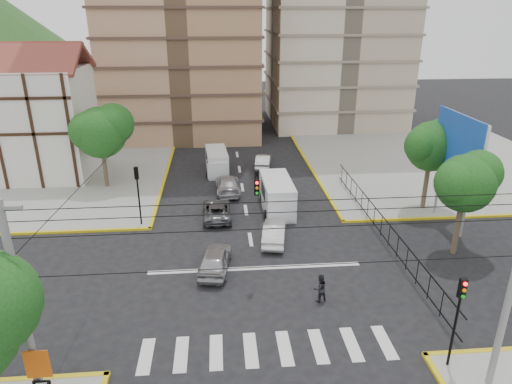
{
  "coord_description": "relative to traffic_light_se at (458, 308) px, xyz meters",
  "views": [
    {
      "loc": [
        -1.98,
        -22.92,
        14.7
      ],
      "look_at": [
        0.28,
        3.78,
        4.0
      ],
      "focal_mm": 32.0,
      "sensor_mm": 36.0,
      "label": 1
    }
  ],
  "objects": [
    {
      "name": "tree_park_a",
      "position": [
        5.28,
        9.81,
        1.9
      ],
      "size": [
        4.41,
        3.6,
        6.83
      ],
      "color": "#473828",
      "rests_on": "ground"
    },
    {
      "name": "van_right_lane",
      "position": [
        -5.35,
        17.4,
        -1.9
      ],
      "size": [
        2.31,
        5.58,
        2.5
      ],
      "rotation": [
        0.0,
        0.0,
        0.02
      ],
      "color": "silver",
      "rests_on": "ground"
    },
    {
      "name": "car_white_front_right",
      "position": [
        -6.21,
        12.41,
        -2.43
      ],
      "size": [
        2.15,
        4.35,
        1.37
      ],
      "primitive_type": "imported",
      "rotation": [
        0.0,
        0.0,
        2.97
      ],
      "color": "silver",
      "rests_on": "ground"
    },
    {
      "name": "park_fence",
      "position": [
        1.2,
        12.3,
        -3.11
      ],
      "size": [
        0.1,
        22.5,
        1.66
      ],
      "primitive_type": null,
      "color": "black",
      "rests_on": "ground"
    },
    {
      "name": "stop_line",
      "position": [
        -7.8,
        9.0,
        -3.11
      ],
      "size": [
        13.0,
        0.4,
        0.01
      ],
      "primitive_type": "cube",
      "color": "silver",
      "rests_on": "ground"
    },
    {
      "name": "car_white_rear_right",
      "position": [
        -5.37,
        28.24,
        -2.46
      ],
      "size": [
        2.06,
        4.17,
        1.31
      ],
      "primitive_type": "imported",
      "rotation": [
        0.0,
        0.0,
        2.97
      ],
      "color": "silver",
      "rests_on": "ground"
    },
    {
      "name": "car_silver_front_left",
      "position": [
        -10.21,
        9.05,
        -2.38
      ],
      "size": [
        2.32,
        4.49,
        1.46
      ],
      "primitive_type": "imported",
      "rotation": [
        0.0,
        0.0,
        3.0
      ],
      "color": "#A9A8AD",
      "rests_on": "ground"
    },
    {
      "name": "traffic_light_hanging",
      "position": [
        -7.8,
        5.76,
        2.79
      ],
      "size": [
        18.0,
        9.12,
        0.92
      ],
      "color": "black",
      "rests_on": "ground"
    },
    {
      "name": "sidewalk_ne",
      "position": [
        12.2,
        27.8,
        -3.04
      ],
      "size": [
        26.0,
        26.0,
        0.15
      ],
      "primitive_type": "cube",
      "color": "gray",
      "rests_on": "ground"
    },
    {
      "name": "traffic_light_nw",
      "position": [
        -15.6,
        15.6,
        0.0
      ],
      "size": [
        0.28,
        0.22,
        4.4
      ],
      "color": "black",
      "rests_on": "ground"
    },
    {
      "name": "billboard",
      "position": [
        6.65,
        13.8,
        2.89
      ],
      "size": [
        0.36,
        6.2,
        8.1
      ],
      "color": "slate",
      "rests_on": "ground"
    },
    {
      "name": "car_darkgrey_mid_right",
      "position": [
        -5.78,
        23.11,
        -2.37
      ],
      "size": [
        2.04,
        4.48,
        1.49
      ],
      "primitive_type": "imported",
      "rotation": [
        0.0,
        0.0,
        3.08
      ],
      "color": "#242527",
      "rests_on": "ground"
    },
    {
      "name": "utility_pole_sw",
      "position": [
        -16.8,
        -1.2,
        1.65
      ],
      "size": [
        1.4,
        0.28,
        9.0
      ],
      "color": "slate",
      "rests_on": "ground"
    },
    {
      "name": "district_sign",
      "position": [
        -16.6,
        -1.44,
        -0.66
      ],
      "size": [
        0.9,
        0.12,
        3.2
      ],
      "color": "slate",
      "rests_on": "ground"
    },
    {
      "name": "sidewalk_nw",
      "position": [
        -27.8,
        27.8,
        -3.04
      ],
      "size": [
        26.0,
        26.0,
        0.15
      ],
      "primitive_type": "cube",
      "color": "gray",
      "rests_on": "ground"
    },
    {
      "name": "car_silver_rear_left",
      "position": [
        -9.11,
        21.8,
        -2.4
      ],
      "size": [
        2.15,
        4.97,
        1.43
      ],
      "primitive_type": "imported",
      "rotation": [
        0.0,
        0.0,
        3.17
      ],
      "color": "#B2B2B6",
      "rests_on": "ground"
    },
    {
      "name": "tree_tudor",
      "position": [
        -19.7,
        23.81,
        2.11
      ],
      "size": [
        5.39,
        4.4,
        7.43
      ],
      "color": "#473828",
      "rests_on": "ground"
    },
    {
      "name": "utility_pole_se",
      "position": [
        1.2,
        -1.2,
        1.65
      ],
      "size": [
        1.4,
        0.28,
        9.0
      ],
      "color": "slate",
      "rests_on": "ground"
    },
    {
      "name": "tree_park_c",
      "position": [
        6.29,
        16.81,
        2.22
      ],
      "size": [
        4.65,
        3.8,
        7.25
      ],
      "color": "#473828",
      "rests_on": "ground"
    },
    {
      "name": "traffic_light_se",
      "position": [
        0.0,
        0.0,
        0.0
      ],
      "size": [
        0.28,
        0.22,
        4.4
      ],
      "color": "black",
      "rests_on": "ground"
    },
    {
      "name": "car_grey_mid_left",
      "position": [
        -10.08,
        16.58,
        -2.48
      ],
      "size": [
        2.18,
        4.57,
        1.26
      ],
      "primitive_type": "imported",
      "rotation": [
        0.0,
        0.0,
        3.16
      ],
      "color": "#595B61",
      "rests_on": "ground"
    },
    {
      "name": "van_left_lane",
      "position": [
        -10.01,
        26.88,
        -2.04
      ],
      "size": [
        2.26,
        5.01,
        2.2
      ],
      "rotation": [
        0.0,
        0.0,
        0.07
      ],
      "color": "silver",
      "rests_on": "ground"
    },
    {
      "name": "ground",
      "position": [
        -7.8,
        7.8,
        -3.11
      ],
      "size": [
        160.0,
        160.0,
        0.0
      ],
      "primitive_type": "plane",
      "color": "black",
      "rests_on": "ground"
    },
    {
      "name": "tudor_building",
      "position": [
        -26.8,
        27.8,
        2.14
      ],
      "size": [
        10.8,
        8.05,
        12.23
      ],
      "color": "silver",
      "rests_on": "ground"
    },
    {
      "name": "pedestrian_crosswalk",
      "position": [
        -4.6,
        5.35,
        -2.3
      ],
      "size": [
        0.95,
        0.84,
        1.62
      ],
      "primitive_type": "imported",
      "rotation": [
        0.0,
        0.0,
        3.48
      ],
      "color": "black",
      "rests_on": "ground"
    },
    {
      "name": "crosswalk_stripes",
      "position": [
        -7.8,
        1.8,
        -3.11
      ],
      "size": [
        12.0,
        2.4,
        0.01
      ],
      "primitive_type": "cube",
      "color": "silver",
      "rests_on": "ground"
    }
  ]
}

